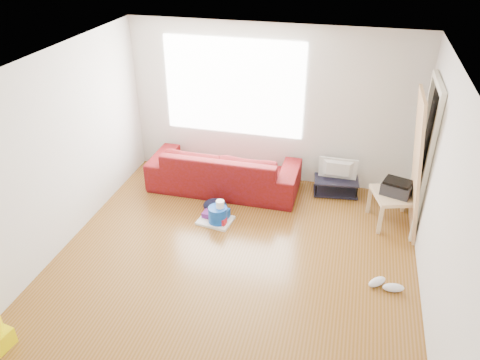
% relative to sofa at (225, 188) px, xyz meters
% --- Properties ---
extents(room, '(4.51, 5.01, 2.51)m').
position_rel_sofa_xyz_m(room, '(0.69, -1.80, 1.25)').
color(room, brown).
rests_on(room, ground).
extents(sofa, '(2.34, 0.91, 0.68)m').
position_rel_sofa_xyz_m(sofa, '(0.00, 0.00, 0.00)').
color(sofa, '#570B03').
rests_on(sofa, ground).
extents(tv_stand, '(0.72, 0.46, 0.25)m').
position_rel_sofa_xyz_m(tv_stand, '(1.73, 0.27, 0.13)').
color(tv_stand, black).
rests_on(tv_stand, ground).
extents(tv, '(0.58, 0.08, 0.33)m').
position_rel_sofa_xyz_m(tv, '(1.73, 0.27, 0.42)').
color(tv, black).
rests_on(tv, tv_stand).
extents(side_table, '(0.72, 0.72, 0.47)m').
position_rel_sofa_xyz_m(side_table, '(2.56, -0.32, 0.39)').
color(side_table, tan).
rests_on(side_table, ground).
extents(printer, '(0.46, 0.40, 0.20)m').
position_rel_sofa_xyz_m(printer, '(2.56, -0.32, 0.57)').
color(printer, black).
rests_on(printer, side_table).
extents(bucket, '(0.34, 0.34, 0.27)m').
position_rel_sofa_xyz_m(bucket, '(0.18, -0.98, 0.00)').
color(bucket, '#0D46B4').
rests_on(bucket, ground).
extents(toilet_paper, '(0.12, 0.12, 0.11)m').
position_rel_sofa_xyz_m(toilet_paper, '(0.22, -0.96, 0.19)').
color(toilet_paper, white).
rests_on(toilet_paper, bucket).
extents(cleaning_tray, '(0.51, 0.43, 0.17)m').
position_rel_sofa_xyz_m(cleaning_tray, '(0.15, -0.93, 0.05)').
color(cleaning_tray, silver).
rests_on(cleaning_tray, ground).
extents(backpack, '(0.38, 0.32, 0.19)m').
position_rel_sofa_xyz_m(backpack, '(0.05, -0.68, 0.00)').
color(backpack, black).
rests_on(backpack, ground).
extents(sneakers, '(0.44, 0.25, 0.10)m').
position_rel_sofa_xyz_m(sneakers, '(2.46, -1.76, 0.05)').
color(sneakers, silver).
rests_on(sneakers, ground).
extents(door_panel, '(0.24, 0.78, 1.95)m').
position_rel_sofa_xyz_m(door_panel, '(2.74, -0.43, 0.00)').
color(door_panel, tan).
rests_on(door_panel, ground).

